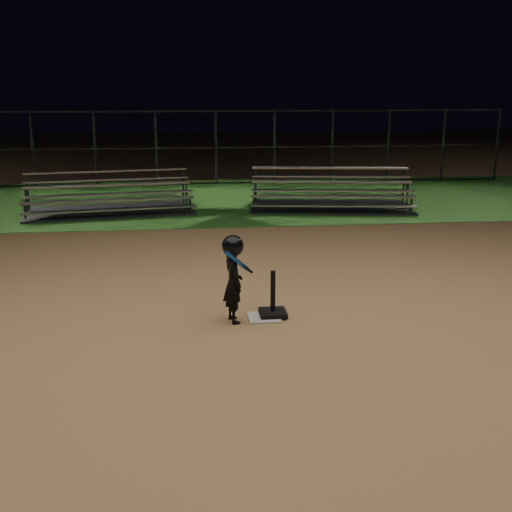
{
  "coord_description": "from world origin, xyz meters",
  "views": [
    {
      "loc": [
        -1.05,
        -8.24,
        3.14
      ],
      "look_at": [
        0.0,
        1.0,
        0.65
      ],
      "focal_mm": 43.61,
      "sensor_mm": 36.0,
      "label": 1
    }
  ],
  "objects_px": {
    "home_plate": "(264,317)",
    "bleacher_left": "(109,205)",
    "child_batter": "(233,276)",
    "batting_tee": "(273,307)",
    "bleacher_right": "(331,201)"
  },
  "relations": [
    {
      "from": "home_plate",
      "to": "batting_tee",
      "type": "height_order",
      "value": "batting_tee"
    },
    {
      "from": "home_plate",
      "to": "bleacher_left",
      "type": "height_order",
      "value": "bleacher_left"
    },
    {
      "from": "batting_tee",
      "to": "bleacher_right",
      "type": "bearing_deg",
      "value": 71.36
    },
    {
      "from": "batting_tee",
      "to": "child_batter",
      "type": "bearing_deg",
      "value": -166.54
    },
    {
      "from": "home_plate",
      "to": "child_batter",
      "type": "distance_m",
      "value": 0.78
    },
    {
      "from": "child_batter",
      "to": "bleacher_left",
      "type": "xyz_separation_m",
      "value": [
        -2.63,
        8.33,
        -0.44
      ]
    },
    {
      "from": "bleacher_left",
      "to": "bleacher_right",
      "type": "xyz_separation_m",
      "value": [
        5.93,
        -0.1,
        0.0
      ]
    },
    {
      "from": "home_plate",
      "to": "bleacher_left",
      "type": "relative_size",
      "value": 0.1
    },
    {
      "from": "home_plate",
      "to": "bleacher_left",
      "type": "xyz_separation_m",
      "value": [
        -3.07,
        8.25,
        0.2
      ]
    },
    {
      "from": "batting_tee",
      "to": "child_batter",
      "type": "relative_size",
      "value": 0.53
    },
    {
      "from": "home_plate",
      "to": "batting_tee",
      "type": "distance_m",
      "value": 0.19
    },
    {
      "from": "child_batter",
      "to": "bleacher_left",
      "type": "bearing_deg",
      "value": 3.29
    },
    {
      "from": "bleacher_left",
      "to": "bleacher_right",
      "type": "height_order",
      "value": "bleacher_right"
    },
    {
      "from": "batting_tee",
      "to": "bleacher_left",
      "type": "xyz_separation_m",
      "value": [
        -3.2,
        8.19,
        0.08
      ]
    },
    {
      "from": "bleacher_left",
      "to": "bleacher_right",
      "type": "relative_size",
      "value": 0.99
    }
  ]
}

